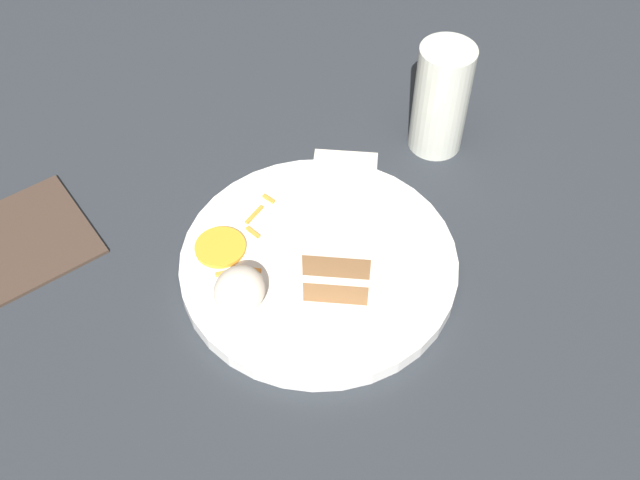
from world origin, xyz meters
TOP-DOWN VIEW (x-y plane):
  - ground_plane at (0.00, 0.00)m, footprint 6.00×6.00m
  - dining_table at (0.00, 0.00)m, footprint 1.17×1.20m
  - plate at (0.01, -0.00)m, footprint 0.28×0.28m
  - cake_slice at (0.02, -0.02)m, footprint 0.13×0.08m
  - cream_dollop at (-0.06, 0.06)m, footprint 0.05×0.05m
  - orange_garnish at (-0.00, 0.10)m, footprint 0.05×0.05m
  - carrot_shreds_scatter at (0.02, 0.07)m, footprint 0.12×0.04m
  - drinking_glass at (0.22, -0.09)m, footprint 0.06×0.06m
  - menu_card at (-0.05, 0.33)m, footprint 0.23×0.22m

SIDE VIEW (x-z plane):
  - ground_plane at x=0.00m, z-range 0.00..0.00m
  - dining_table at x=0.00m, z-range 0.00..0.03m
  - menu_card at x=-0.05m, z-range 0.03..0.03m
  - plate at x=0.01m, z-range 0.03..0.04m
  - carrot_shreds_scatter at x=0.02m, z-range 0.04..0.05m
  - orange_garnish at x=0.00m, z-range 0.04..0.05m
  - cream_dollop at x=-0.06m, z-range 0.04..0.08m
  - drinking_glass at x=0.22m, z-range 0.02..0.15m
  - cake_slice at x=0.02m, z-range 0.04..0.13m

